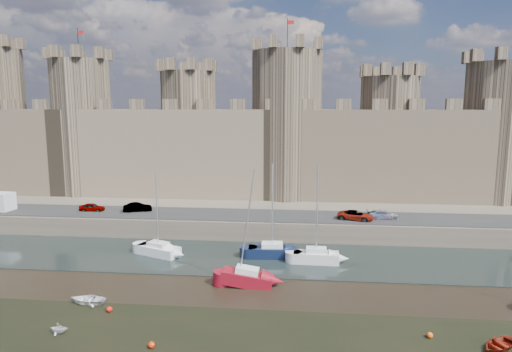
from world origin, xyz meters
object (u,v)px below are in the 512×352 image
object	(u,v)px
car_1	(138,207)
sailboat_4	(247,277)
car_0	(92,207)
sailboat_2	(316,256)
car_3	(356,215)
sailboat_0	(158,249)
car_2	(383,215)
sailboat_1	(272,251)

from	to	relation	value
car_1	sailboat_4	distance (m)	25.50
car_0	sailboat_2	world-z (taller)	sailboat_2
car_0	car_3	bearing A→B (deg)	-92.31
car_3	sailboat_4	distance (m)	20.71
sailboat_0	sailboat_4	distance (m)	13.68
car_0	car_3	xyz separation A→B (m)	(36.05, -1.36, 0.04)
car_0	car_3	size ratio (longest dim) A/B	0.77
car_1	car_3	distance (m)	29.68
car_2	sailboat_1	xyz separation A→B (m)	(-13.82, -9.29, -2.26)
car_2	sailboat_0	world-z (taller)	sailboat_0
car_0	sailboat_0	xyz separation A→B (m)	(12.68, -10.26, -2.33)
car_3	sailboat_2	size ratio (longest dim) A/B	0.43
sailboat_0	sailboat_2	bearing A→B (deg)	20.02
sailboat_1	sailboat_2	size ratio (longest dim) A/B	1.01
car_3	sailboat_0	size ratio (longest dim) A/B	0.47
car_2	sailboat_2	world-z (taller)	sailboat_2
car_2	sailboat_2	distance (m)	14.05
car_3	sailboat_4	world-z (taller)	sailboat_4
car_1	sailboat_4	xyz separation A→B (m)	(17.52, -18.38, -2.32)
sailboat_0	sailboat_4	xyz separation A→B (m)	(11.27, -7.75, 0.06)
car_1	car_3	xyz separation A→B (m)	(29.63, -1.72, -0.01)
car_0	car_2	world-z (taller)	car_2
car_2	sailboat_1	world-z (taller)	sailboat_1
car_0	car_2	bearing A→B (deg)	-90.77
car_3	sailboat_1	xyz separation A→B (m)	(-10.24, -8.35, -2.29)
sailboat_1	sailboat_2	distance (m)	5.11
car_3	sailboat_2	world-z (taller)	sailboat_2
car_3	sailboat_1	distance (m)	13.41
sailboat_0	sailboat_1	size ratio (longest dim) A/B	0.90
sailboat_0	sailboat_2	distance (m)	18.08
car_2	sailboat_1	size ratio (longest dim) A/B	0.38
sailboat_4	sailboat_0	bearing A→B (deg)	146.62
car_2	sailboat_2	size ratio (longest dim) A/B	0.38
car_0	sailboat_2	xyz separation A→B (m)	(30.74, -11.07, -2.25)
sailboat_0	car_0	bearing A→B (deg)	163.63
car_1	car_2	world-z (taller)	car_1
car_2	sailboat_4	world-z (taller)	sailboat_4
sailboat_1	sailboat_4	xyz separation A→B (m)	(-1.86, -8.30, -0.02)
car_3	sailboat_1	size ratio (longest dim) A/B	0.42
car_0	car_2	xyz separation A→B (m)	(39.63, -0.43, 0.00)
car_1	car_2	distance (m)	33.21
car_3	sailboat_4	bearing A→B (deg)	160.37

